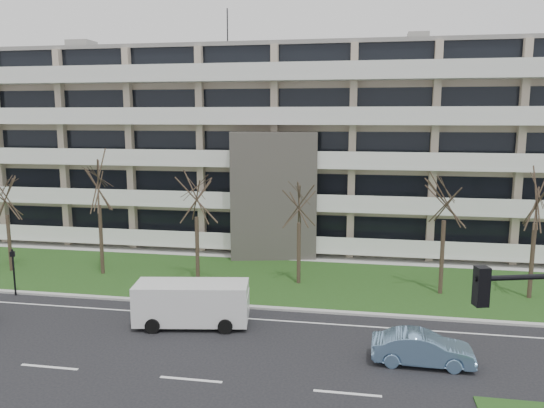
# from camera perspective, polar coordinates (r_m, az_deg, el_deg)

# --- Properties ---
(ground) EXTENTS (160.00, 160.00, 0.00)m
(ground) POSITION_cam_1_polar(r_m,az_deg,el_deg) (21.80, -8.71, -18.17)
(ground) COLOR black
(ground) RESTS_ON ground
(grass_verge) EXTENTS (90.00, 10.00, 0.06)m
(grass_verge) POSITION_cam_1_polar(r_m,az_deg,el_deg) (33.44, -1.54, -8.04)
(grass_verge) COLOR #244316
(grass_verge) RESTS_ON ground
(curb) EXTENTS (90.00, 0.35, 0.12)m
(curb) POSITION_cam_1_polar(r_m,az_deg,el_deg) (28.81, -3.55, -10.91)
(curb) COLOR #B2B2AD
(curb) RESTS_ON ground
(sidewalk) EXTENTS (90.00, 2.00, 0.08)m
(sidewalk) POSITION_cam_1_polar(r_m,az_deg,el_deg) (38.63, 0.09, -5.62)
(sidewalk) COLOR #B2B2AD
(sidewalk) RESTS_ON ground
(lane_edge_line) EXTENTS (90.00, 0.12, 0.01)m
(lane_edge_line) POSITION_cam_1_polar(r_m,az_deg,el_deg) (27.47, -4.30, -12.08)
(lane_edge_line) COLOR white
(lane_edge_line) RESTS_ON ground
(apartment_building) EXTENTS (60.50, 15.10, 18.75)m
(apartment_building) POSITION_cam_1_polar(r_m,az_deg,el_deg) (44.11, 1.62, 6.23)
(apartment_building) COLOR #BFAD95
(apartment_building) RESTS_ON ground
(blue_sedan) EXTENTS (4.12, 1.49, 1.35)m
(blue_sedan) POSITION_cam_1_polar(r_m,az_deg,el_deg) (23.29, 15.87, -14.72)
(blue_sedan) COLOR #719AC5
(blue_sedan) RESTS_ON ground
(white_van) EXTENTS (5.70, 2.89, 2.11)m
(white_van) POSITION_cam_1_polar(r_m,az_deg,el_deg) (26.34, -8.46, -10.19)
(white_van) COLOR white
(white_van) RESTS_ON ground
(pedestrian_signal) EXTENTS (0.31, 0.28, 2.69)m
(pedestrian_signal) POSITION_cam_1_polar(r_m,az_deg,el_deg) (33.44, -26.06, -6.02)
(pedestrian_signal) COLOR black
(pedestrian_signal) RESTS_ON ground
(tree_1) EXTENTS (3.36, 3.36, 6.73)m
(tree_1) POSITION_cam_1_polar(r_m,az_deg,el_deg) (38.06, -26.76, 1.10)
(tree_1) COLOR #382B21
(tree_1) RESTS_ON ground
(tree_2) EXTENTS (4.03, 4.03, 8.07)m
(tree_2) POSITION_cam_1_polar(r_m,az_deg,el_deg) (34.96, -18.23, 2.73)
(tree_2) COLOR #382B21
(tree_2) RESTS_ON ground
(tree_3) EXTENTS (3.61, 3.61, 7.22)m
(tree_3) POSITION_cam_1_polar(r_m,az_deg,el_deg) (32.13, -8.19, 1.35)
(tree_3) COLOR #382B21
(tree_3) RESTS_ON ground
(tree_4) EXTENTS (3.37, 3.37, 6.74)m
(tree_4) POSITION_cam_1_polar(r_m,az_deg,el_deg) (31.40, 2.94, 0.56)
(tree_4) COLOR #382B21
(tree_4) RESTS_ON ground
(tree_5) EXTENTS (3.84, 3.84, 7.68)m
(tree_5) POSITION_cam_1_polar(r_m,az_deg,el_deg) (30.90, 18.16, 1.34)
(tree_5) COLOR #382B21
(tree_5) RESTS_ON ground
(tree_6) EXTENTS (3.84, 3.84, 7.68)m
(tree_6) POSITION_cam_1_polar(r_m,az_deg,el_deg) (32.02, 26.66, 1.07)
(tree_6) COLOR #382B21
(tree_6) RESTS_ON ground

